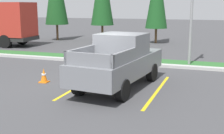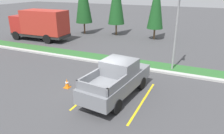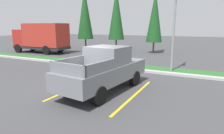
# 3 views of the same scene
# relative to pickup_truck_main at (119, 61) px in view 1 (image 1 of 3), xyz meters

# --- Properties ---
(ground_plane) EXTENTS (120.00, 120.00, 0.00)m
(ground_plane) POSITION_rel_pickup_truck_main_xyz_m (-0.90, -0.43, -1.04)
(ground_plane) COLOR #424244
(parking_line_near) EXTENTS (0.12, 4.80, 0.01)m
(parking_line_near) POSITION_rel_pickup_truck_main_xyz_m (-1.56, -0.05, -1.04)
(parking_line_near) COLOR yellow
(parking_line_near) RESTS_ON ground
(parking_line_far) EXTENTS (0.12, 4.80, 0.01)m
(parking_line_far) POSITION_rel_pickup_truck_main_xyz_m (1.54, -0.05, -1.04)
(parking_line_far) COLOR yellow
(parking_line_far) RESTS_ON ground
(curb_strip) EXTENTS (56.00, 0.40, 0.15)m
(curb_strip) POSITION_rel_pickup_truck_main_xyz_m (-0.90, 4.57, -0.97)
(curb_strip) COLOR #B2B2AD
(curb_strip) RESTS_ON ground
(grass_median) EXTENTS (56.00, 1.80, 0.06)m
(grass_median) POSITION_rel_pickup_truck_main_xyz_m (-0.90, 5.67, -1.01)
(grass_median) COLOR #2D662D
(grass_median) RESTS_ON ground
(pickup_truck_main) EXTENTS (2.46, 5.40, 2.10)m
(pickup_truck_main) POSITION_rel_pickup_truck_main_xyz_m (0.00, 0.00, 0.00)
(pickup_truck_main) COLOR black
(pickup_truck_main) RESTS_ON ground
(traffic_cone) EXTENTS (0.36, 0.36, 0.60)m
(traffic_cone) POSITION_rel_pickup_truck_main_xyz_m (-3.21, -0.34, -0.75)
(traffic_cone) COLOR orange
(traffic_cone) RESTS_ON ground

